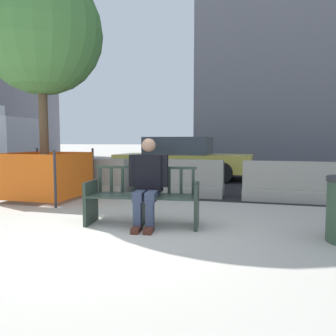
% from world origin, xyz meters
% --- Properties ---
extents(ground_plane, '(200.00, 200.00, 0.00)m').
position_xyz_m(ground_plane, '(0.00, 0.00, 0.00)').
color(ground_plane, '#ADA89E').
extents(street_asphalt, '(120.00, 12.00, 0.01)m').
position_xyz_m(street_asphalt, '(0.00, 8.70, 0.00)').
color(street_asphalt, black).
rests_on(street_asphalt, ground).
extents(street_bench, '(1.74, 0.71, 0.88)m').
position_xyz_m(street_bench, '(-0.01, 0.52, 0.40)').
color(street_bench, '#28382D').
rests_on(street_bench, ground).
extents(seated_person, '(0.59, 0.75, 1.31)m').
position_xyz_m(seated_person, '(0.09, 0.48, 0.69)').
color(seated_person, black).
rests_on(seated_person, ground).
extents(jersey_barrier_centre, '(2.01, 0.71, 0.84)m').
position_xyz_m(jersey_barrier_centre, '(-0.05, 3.30, 0.34)').
color(jersey_barrier_centre, gray).
rests_on(jersey_barrier_centre, ground).
extents(jersey_barrier_left, '(2.02, 0.74, 0.84)m').
position_xyz_m(jersey_barrier_left, '(-2.33, 3.13, 0.34)').
color(jersey_barrier_left, gray).
rests_on(jersey_barrier_left, ground).
extents(jersey_barrier_right, '(2.01, 0.70, 0.84)m').
position_xyz_m(jersey_barrier_right, '(2.38, 3.22, 0.34)').
color(jersey_barrier_right, '#9E998E').
rests_on(jersey_barrier_right, ground).
extents(street_tree, '(2.58, 2.58, 4.84)m').
position_xyz_m(street_tree, '(-2.79, 2.03, 3.54)').
color(street_tree, brown).
rests_on(street_tree, ground).
extents(construction_fence, '(1.55, 1.55, 1.10)m').
position_xyz_m(construction_fence, '(-2.79, 2.03, 0.55)').
color(construction_fence, '#2D2D33').
rests_on(construction_fence, ground).
extents(car_taxi_near, '(4.51, 2.05, 1.40)m').
position_xyz_m(car_taxi_near, '(-0.75, 6.67, 0.69)').
color(car_taxi_near, '#DBC64C').
rests_on(car_taxi_near, ground).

